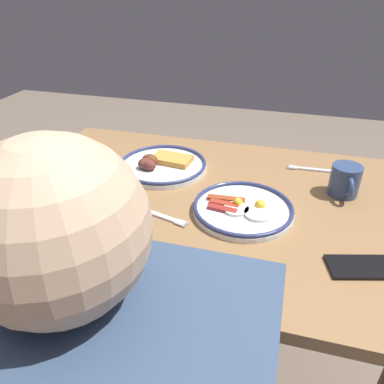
# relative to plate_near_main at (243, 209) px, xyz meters

# --- Properties ---
(ground_plane) EXTENTS (6.00, 6.00, 0.00)m
(ground_plane) POSITION_rel_plate_near_main_xyz_m (0.12, -0.04, -0.74)
(ground_plane) COLOR #756557
(dining_table) EXTENTS (1.15, 0.79, 0.73)m
(dining_table) POSITION_rel_plate_near_main_xyz_m (0.12, -0.04, -0.12)
(dining_table) COLOR olive
(dining_table) RESTS_ON ground_plane
(plate_near_main) EXTENTS (0.26, 0.26, 0.04)m
(plate_near_main) POSITION_rel_plate_near_main_xyz_m (0.00, 0.00, 0.00)
(plate_near_main) COLOR white
(plate_near_main) RESTS_ON dining_table
(plate_center_pancakes) EXTENTS (0.27, 0.27, 0.05)m
(plate_center_pancakes) POSITION_rel_plate_near_main_xyz_m (0.28, -0.18, 0.00)
(plate_center_pancakes) COLOR white
(plate_center_pancakes) RESTS_ON dining_table
(plate_far_companion) EXTENTS (0.23, 0.23, 0.05)m
(plate_far_companion) POSITION_rel_plate_near_main_xyz_m (0.47, 0.12, 0.00)
(plate_far_companion) COLOR silver
(plate_far_companion) RESTS_ON dining_table
(coffee_mug) EXTENTS (0.08, 0.11, 0.09)m
(coffee_mug) POSITION_rel_plate_near_main_xyz_m (-0.25, -0.17, 0.03)
(coffee_mug) COLOR #334772
(coffee_mug) RESTS_ON dining_table
(cell_phone) EXTENTS (0.16, 0.11, 0.01)m
(cell_phone) POSITION_rel_plate_near_main_xyz_m (-0.28, 0.14, -0.01)
(cell_phone) COLOR black
(cell_phone) RESTS_ON dining_table
(fork_near) EXTENTS (0.19, 0.03, 0.01)m
(fork_near) POSITION_rel_plate_near_main_xyz_m (-0.19, -0.30, -0.01)
(fork_near) COLOR silver
(fork_near) RESTS_ON dining_table
(fork_far) EXTENTS (0.19, 0.07, 0.01)m
(fork_far) POSITION_rel_plate_near_main_xyz_m (0.21, 0.07, -0.01)
(fork_far) COLOR silver
(fork_far) RESTS_ON dining_table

